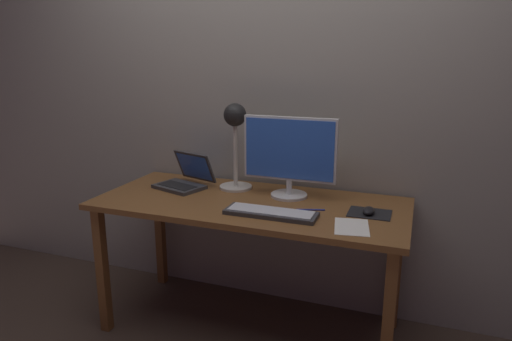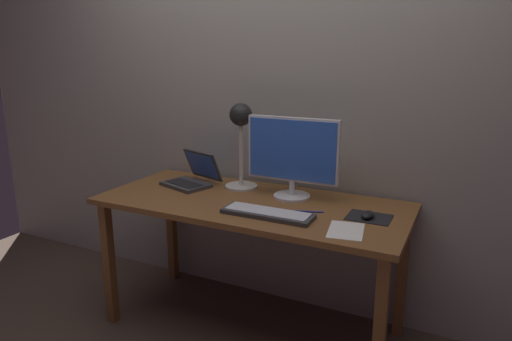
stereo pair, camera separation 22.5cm
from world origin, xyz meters
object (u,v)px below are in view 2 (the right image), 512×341
monitor (293,154)px  mouse (367,215)px  laptop (194,175)px  pen (309,212)px  desk_lamp (241,131)px  keyboard_main (268,213)px

monitor → mouse: bearing=-18.5°
laptop → mouse: laptop is taller
monitor → mouse: monitor is taller
monitor → pen: size_ratio=3.55×
pen → mouse: bearing=7.2°
monitor → mouse: size_ratio=5.17×
mouse → pen: (-0.27, -0.03, -0.02)m
desk_lamp → mouse: size_ratio=5.01×
monitor → laptop: 0.63m
keyboard_main → mouse: 0.46m
desk_lamp → pen: 0.63m
monitor → pen: 0.33m
keyboard_main → laptop: bearing=154.0°
monitor → keyboard_main: 0.38m
laptop → desk_lamp: size_ratio=0.69×
pen → laptop: bearing=167.8°
keyboard_main → desk_lamp: bearing=132.6°
pen → desk_lamp: bearing=155.2°
laptop → keyboard_main: bearing=-26.0°
keyboard_main → desk_lamp: desk_lamp is taller
monitor → pen: (0.16, -0.18, -0.23)m
laptop → desk_lamp: (0.28, 0.06, 0.27)m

